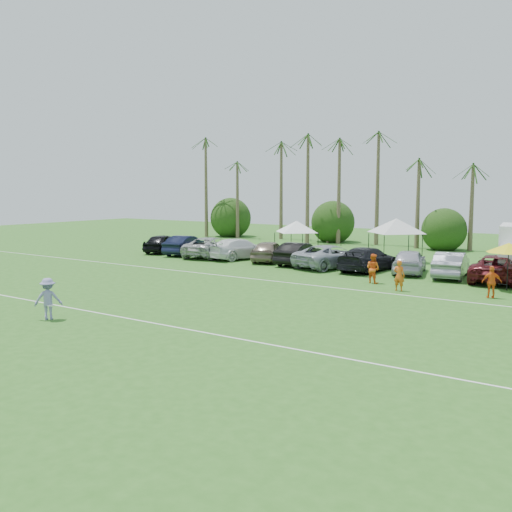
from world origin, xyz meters
The scene contains 31 objects.
ground centered at (0.00, 0.00, 0.00)m, with size 120.00×120.00×0.00m, color #2D621D.
field_lines centered at (0.00, 8.00, 0.01)m, with size 80.00×12.10×0.01m.
palm_tree_0 centered at (-22.00, 38.00, 7.48)m, with size 2.40×2.40×8.90m.
palm_tree_1 centered at (-17.00, 38.00, 8.35)m, with size 2.40×2.40×9.90m.
palm_tree_2 centered at (-12.00, 38.00, 9.21)m, with size 2.40×2.40×10.90m.
palm_tree_3 centered at (-8.00, 38.00, 10.06)m, with size 2.40×2.40×11.90m.
palm_tree_4 centered at (-4.00, 38.00, 7.48)m, with size 2.40×2.40×8.90m.
palm_tree_5 centered at (0.00, 38.00, 8.35)m, with size 2.40×2.40×9.90m.
palm_tree_6 centered at (4.00, 38.00, 9.21)m, with size 2.40×2.40×10.90m.
palm_tree_7 centered at (8.00, 38.00, 10.06)m, with size 2.40×2.40×11.90m.
bush_tree_0 centered at (-19.00, 39.00, 1.80)m, with size 4.00×4.00×4.00m.
bush_tree_1 centered at (-6.00, 39.00, 1.80)m, with size 4.00×4.00×4.00m.
bush_tree_2 centered at (6.00, 39.00, 1.80)m, with size 4.00×4.00×4.00m.
sideline_player_a centered at (10.19, 15.11, 0.86)m, with size 0.63×0.41×1.72m, color orange.
sideline_player_b centered at (7.98, 16.72, 0.88)m, with size 0.86×0.67×1.76m, color orange.
sideline_player_c centered at (14.85, 15.80, 0.83)m, with size 0.97×0.40×1.66m, color orange.
canopy_tent_left centered at (-3.16, 26.76, 2.88)m, with size 4.15×4.15×3.36m.
canopy_tent_right centered at (5.40, 27.20, 3.32)m, with size 4.78×4.78×3.87m.
market_umbrella centered at (15.05, 18.68, 2.37)m, with size 2.37×2.37×2.64m.
frisbee_player centered at (0.26, -0.04, 0.90)m, with size 1.30×1.29×1.80m.
parked_car_0 centered at (-13.71, 21.60, 0.82)m, with size 1.93×4.80×1.64m, color black.
parked_car_1 centered at (-10.94, 21.48, 0.82)m, with size 1.73×4.97×1.64m, color black.
parked_car_2 centered at (-8.17, 21.45, 0.82)m, with size 2.71×5.89×1.64m, color #A7A7A7.
parked_car_3 centered at (-5.41, 21.66, 0.82)m, with size 2.29×5.64×1.64m, color white.
parked_car_4 centered at (-2.64, 21.69, 0.82)m, with size 1.93×4.80×1.64m, color #7C6D5B.
parked_car_5 centered at (0.13, 21.49, 0.82)m, with size 1.73×4.97×1.64m, color black.
parked_car_6 centered at (2.89, 21.23, 0.82)m, with size 2.71×5.89×1.64m, color #A5AAB3.
parked_car_7 centered at (5.66, 21.30, 0.82)m, with size 2.29×5.64×1.64m, color black.
parked_car_8 centered at (8.43, 21.75, 0.82)m, with size 1.93×4.80×1.64m, color #B0B0BD.
parked_car_9 centered at (11.19, 21.55, 0.82)m, with size 1.73×4.97×1.64m, color slate.
parked_car_10 centered at (13.96, 21.53, 0.82)m, with size 2.71×5.89×1.64m, color #541218.
Camera 1 is at (21.19, -14.79, 5.60)m, focal length 40.00 mm.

